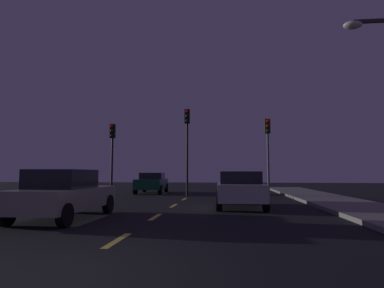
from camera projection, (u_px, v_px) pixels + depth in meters
ground_plane at (159, 215)px, 11.40m from camera, size 80.00×80.00×0.00m
lane_stripe_second at (118, 240)px, 7.04m from camera, size 0.16×1.60×0.01m
lane_stripe_third at (155, 217)px, 10.81m from camera, size 0.16×1.60×0.01m
lane_stripe_fourth at (174, 206)px, 14.57m from camera, size 0.16×1.60×0.01m
lane_stripe_fifth at (184, 199)px, 18.34m from camera, size 0.16×1.60×0.01m
traffic_signal_left at (112, 145)px, 21.28m from camera, size 0.32×0.38×4.59m
traffic_signal_center at (187, 135)px, 20.84m from camera, size 0.32×0.38×5.46m
traffic_signal_right at (268, 142)px, 20.29m from camera, size 0.32×0.38×4.76m
car_stopped_ahead at (240, 189)px, 13.90m from camera, size 2.05×4.14×1.50m
car_adjacent_lane at (64, 194)px, 10.41m from camera, size 1.88×4.34×1.54m
car_oncoming_far at (152, 183)px, 23.86m from camera, size 2.05×4.23×1.46m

